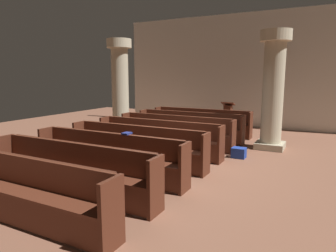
{
  "coord_description": "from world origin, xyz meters",
  "views": [
    {
      "loc": [
        3.23,
        -6.34,
        2.08
      ],
      "look_at": [
        -0.45,
        0.73,
        0.75
      ],
      "focal_mm": 32.51,
      "sensor_mm": 36.0,
      "label": 1
    }
  ],
  "objects_px": {
    "pew_row_5": "(108,154)",
    "kneeler_box_blue": "(239,153)",
    "lectern": "(228,118)",
    "pew_row_0": "(201,121)",
    "pillar_aisle_side": "(273,88)",
    "pew_row_6": "(70,168)",
    "pew_row_7": "(16,187)",
    "pillar_far_side": "(120,86)",
    "pew_row_2": "(175,130)",
    "pew_row_4": "(136,144)",
    "hymn_book": "(127,133)",
    "pew_row_1": "(190,125)",
    "pew_row_3": "(158,136)"
  },
  "relations": [
    {
      "from": "pew_row_0",
      "to": "pillar_far_side",
      "type": "xyz_separation_m",
      "value": [
        -2.5,
        -1.37,
        1.23
      ]
    },
    {
      "from": "pew_row_2",
      "to": "kneeler_box_blue",
      "type": "bearing_deg",
      "value": -11.51
    },
    {
      "from": "pew_row_2",
      "to": "pillar_far_side",
      "type": "xyz_separation_m",
      "value": [
        -2.5,
        0.72,
        1.23
      ]
    },
    {
      "from": "kneeler_box_blue",
      "to": "pew_row_4",
      "type": "bearing_deg",
      "value": -140.0
    },
    {
      "from": "pillar_far_side",
      "to": "hymn_book",
      "type": "relative_size",
      "value": 16.7
    },
    {
      "from": "pew_row_4",
      "to": "pew_row_1",
      "type": "bearing_deg",
      "value": 90.0
    },
    {
      "from": "pew_row_6",
      "to": "pillar_aisle_side",
      "type": "height_order",
      "value": "pillar_aisle_side"
    },
    {
      "from": "pew_row_4",
      "to": "pillar_far_side",
      "type": "relative_size",
      "value": 1.07
    },
    {
      "from": "pew_row_4",
      "to": "pew_row_7",
      "type": "relative_size",
      "value": 1.0
    },
    {
      "from": "pew_row_6",
      "to": "pillar_far_side",
      "type": "height_order",
      "value": "pillar_far_side"
    },
    {
      "from": "pew_row_0",
      "to": "pew_row_3",
      "type": "distance_m",
      "value": 3.14
    },
    {
      "from": "pew_row_2",
      "to": "pillar_far_side",
      "type": "bearing_deg",
      "value": 163.81
    },
    {
      "from": "pew_row_0",
      "to": "pillar_far_side",
      "type": "height_order",
      "value": "pillar_far_side"
    },
    {
      "from": "lectern",
      "to": "kneeler_box_blue",
      "type": "height_order",
      "value": "lectern"
    },
    {
      "from": "lectern",
      "to": "pillar_far_side",
      "type": "bearing_deg",
      "value": -138.29
    },
    {
      "from": "pew_row_6",
      "to": "pew_row_7",
      "type": "distance_m",
      "value": 1.05
    },
    {
      "from": "pew_row_5",
      "to": "kneeler_box_blue",
      "type": "xyz_separation_m",
      "value": [
        2.01,
        2.73,
        -0.36
      ]
    },
    {
      "from": "pew_row_0",
      "to": "pew_row_2",
      "type": "height_order",
      "value": "same"
    },
    {
      "from": "pew_row_3",
      "to": "pew_row_6",
      "type": "relative_size",
      "value": 1.0
    },
    {
      "from": "pew_row_1",
      "to": "hymn_book",
      "type": "distance_m",
      "value": 4.03
    },
    {
      "from": "pillar_aisle_side",
      "to": "pew_row_1",
      "type": "bearing_deg",
      "value": 179.07
    },
    {
      "from": "pew_row_4",
      "to": "hymn_book",
      "type": "relative_size",
      "value": 17.88
    },
    {
      "from": "lectern",
      "to": "kneeler_box_blue",
      "type": "relative_size",
      "value": 3.15
    },
    {
      "from": "pew_row_7",
      "to": "lectern",
      "type": "bearing_deg",
      "value": 86.29
    },
    {
      "from": "lectern",
      "to": "pew_row_4",
      "type": "bearing_deg",
      "value": -95.8
    },
    {
      "from": "pew_row_5",
      "to": "pew_row_6",
      "type": "height_order",
      "value": "same"
    },
    {
      "from": "pew_row_4",
      "to": "pew_row_6",
      "type": "distance_m",
      "value": 2.09
    },
    {
      "from": "pew_row_2",
      "to": "pew_row_5",
      "type": "height_order",
      "value": "same"
    },
    {
      "from": "pew_row_3",
      "to": "hymn_book",
      "type": "bearing_deg",
      "value": -79.81
    },
    {
      "from": "pew_row_2",
      "to": "hymn_book",
      "type": "relative_size",
      "value": 17.88
    },
    {
      "from": "pew_row_7",
      "to": "pillar_aisle_side",
      "type": "xyz_separation_m",
      "value": [
        2.55,
        6.23,
        1.23
      ]
    },
    {
      "from": "kneeler_box_blue",
      "to": "pew_row_6",
      "type": "bearing_deg",
      "value": -117.98
    },
    {
      "from": "pew_row_6",
      "to": "pew_row_7",
      "type": "relative_size",
      "value": 1.0
    },
    {
      "from": "pew_row_0",
      "to": "pew_row_3",
      "type": "xyz_separation_m",
      "value": [
        0.0,
        -3.14,
        0.0
      ]
    },
    {
      "from": "pew_row_2",
      "to": "pillar_far_side",
      "type": "distance_m",
      "value": 2.88
    },
    {
      "from": "pew_row_4",
      "to": "pillar_far_side",
      "type": "xyz_separation_m",
      "value": [
        -2.5,
        2.82,
        1.23
      ]
    },
    {
      "from": "pew_row_4",
      "to": "pew_row_5",
      "type": "relative_size",
      "value": 1.0
    },
    {
      "from": "pew_row_5",
      "to": "pew_row_6",
      "type": "bearing_deg",
      "value": -90.0
    },
    {
      "from": "pew_row_1",
      "to": "kneeler_box_blue",
      "type": "height_order",
      "value": "pew_row_1"
    },
    {
      "from": "pew_row_6",
      "to": "kneeler_box_blue",
      "type": "height_order",
      "value": "pew_row_6"
    },
    {
      "from": "pew_row_4",
      "to": "pew_row_7",
      "type": "xyz_separation_m",
      "value": [
        0.0,
        -3.14,
        0.0
      ]
    },
    {
      "from": "pew_row_4",
      "to": "lectern",
      "type": "xyz_separation_m",
      "value": [
        0.56,
        5.54,
        -0.03
      ]
    },
    {
      "from": "lectern",
      "to": "hymn_book",
      "type": "distance_m",
      "value": 6.42
    },
    {
      "from": "pew_row_3",
      "to": "pew_row_7",
      "type": "relative_size",
      "value": 1.0
    },
    {
      "from": "pew_row_0",
      "to": "pew_row_4",
      "type": "distance_m",
      "value": 4.18
    },
    {
      "from": "pillar_far_side",
      "to": "kneeler_box_blue",
      "type": "height_order",
      "value": "pillar_far_side"
    },
    {
      "from": "pillar_far_side",
      "to": "lectern",
      "type": "relative_size",
      "value": 3.05
    },
    {
      "from": "pew_row_1",
      "to": "pew_row_7",
      "type": "xyz_separation_m",
      "value": [
        0.0,
        -6.27,
        0.0
      ]
    },
    {
      "from": "pew_row_1",
      "to": "pew_row_3",
      "type": "bearing_deg",
      "value": -90.0
    },
    {
      "from": "pew_row_0",
      "to": "pillar_aisle_side",
      "type": "height_order",
      "value": "pillar_aisle_side"
    }
  ]
}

